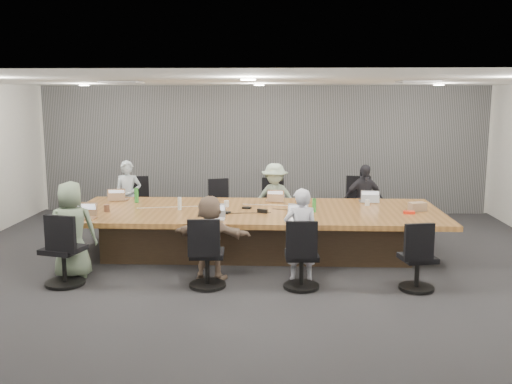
{
  "coord_description": "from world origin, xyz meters",
  "views": [
    {
      "loc": [
        0.38,
        -8.63,
        2.58
      ],
      "look_at": [
        0.0,
        0.4,
        1.05
      ],
      "focal_mm": 40.0,
      "sensor_mm": 36.0,
      "label": 1
    }
  ],
  "objects_px": {
    "laptop_3": "(368,201)",
    "person_6": "(301,235)",
    "chair_1": "(215,211)",
    "chair_6": "(302,261)",
    "laptop_2": "(274,200)",
    "bottle_green_right": "(314,205)",
    "chair_5": "(207,259)",
    "laptop_6": "(300,220)",
    "bottle_clear": "(180,204)",
    "chair_0": "(133,208)",
    "person_0": "(128,197)",
    "snack_packet": "(409,212)",
    "chair_2": "(275,210)",
    "person_3": "(363,200)",
    "canvas_bag": "(417,207)",
    "laptop_5": "(214,219)",
    "laptop_0": "(120,199)",
    "chair_4": "(64,255)",
    "person_2": "(275,199)",
    "chair_7": "(417,263)",
    "person_4": "(72,230)",
    "stapler": "(262,211)",
    "conference_table": "(256,230)",
    "chair_3": "(360,209)",
    "person_5": "(210,237)",
    "mug_brown": "(107,208)",
    "bottle_green_left": "(136,195)",
    "laptop_4": "(85,218)"
  },
  "relations": [
    {
      "from": "laptop_3",
      "to": "person_6",
      "type": "bearing_deg",
      "value": 62.72
    },
    {
      "from": "chair_1",
      "to": "chair_6",
      "type": "relative_size",
      "value": 0.98
    },
    {
      "from": "laptop_2",
      "to": "bottle_green_right",
      "type": "bearing_deg",
      "value": 131.55
    },
    {
      "from": "chair_5",
      "to": "laptop_6",
      "type": "distance_m",
      "value": 1.6
    },
    {
      "from": "bottle_clear",
      "to": "chair_0",
      "type": "bearing_deg",
      "value": 124.8
    },
    {
      "from": "chair_5",
      "to": "person_0",
      "type": "xyz_separation_m",
      "value": [
        -1.88,
        3.05,
        0.3
      ]
    },
    {
      "from": "person_0",
      "to": "snack_packet",
      "type": "distance_m",
      "value": 5.15
    },
    {
      "from": "chair_2",
      "to": "snack_packet",
      "type": "height_order",
      "value": "chair_2"
    },
    {
      "from": "bottle_green_right",
      "to": "bottle_clear",
      "type": "bearing_deg",
      "value": 177.78
    },
    {
      "from": "person_3",
      "to": "bottle_clear",
      "type": "bearing_deg",
      "value": -170.62
    },
    {
      "from": "bottle_green_right",
      "to": "canvas_bag",
      "type": "distance_m",
      "value": 1.68
    },
    {
      "from": "chair_0",
      "to": "laptop_5",
      "type": "distance_m",
      "value": 3.15
    },
    {
      "from": "chair_5",
      "to": "chair_0",
      "type": "bearing_deg",
      "value": 115.74
    },
    {
      "from": "laptop_0",
      "to": "canvas_bag",
      "type": "xyz_separation_m",
      "value": [
        5.08,
        -0.8,
        0.06
      ]
    },
    {
      "from": "chair_4",
      "to": "person_2",
      "type": "distance_m",
      "value": 4.19
    },
    {
      "from": "chair_2",
      "to": "chair_6",
      "type": "relative_size",
      "value": 1.03
    },
    {
      "from": "chair_7",
      "to": "bottle_green_right",
      "type": "distance_m",
      "value": 2.07
    },
    {
      "from": "person_4",
      "to": "stapler",
      "type": "distance_m",
      "value": 2.9
    },
    {
      "from": "chair_0",
      "to": "stapler",
      "type": "relative_size",
      "value": 4.79
    },
    {
      "from": "conference_table",
      "to": "chair_2",
      "type": "height_order",
      "value": "chair_2"
    },
    {
      "from": "laptop_5",
      "to": "snack_packet",
      "type": "bearing_deg",
      "value": 10.79
    },
    {
      "from": "conference_table",
      "to": "chair_3",
      "type": "height_order",
      "value": "chair_3"
    },
    {
      "from": "chair_3",
      "to": "conference_table",
      "type": "bearing_deg",
      "value": 47.17
    },
    {
      "from": "person_4",
      "to": "laptop_2",
      "type": "bearing_deg",
      "value": -155.93
    },
    {
      "from": "chair_1",
      "to": "snack_packet",
      "type": "relative_size",
      "value": 4.18
    },
    {
      "from": "chair_6",
      "to": "laptop_3",
      "type": "xyz_separation_m",
      "value": [
        1.26,
        2.5,
        0.37
      ]
    },
    {
      "from": "chair_4",
      "to": "person_0",
      "type": "distance_m",
      "value": 3.06
    },
    {
      "from": "chair_1",
      "to": "laptop_0",
      "type": "height_order",
      "value": "laptop_0"
    },
    {
      "from": "person_5",
      "to": "person_6",
      "type": "distance_m",
      "value": 1.28
    },
    {
      "from": "chair_5",
      "to": "person_6",
      "type": "distance_m",
      "value": 1.35
    },
    {
      "from": "chair_1",
      "to": "laptop_2",
      "type": "bearing_deg",
      "value": 127.44
    },
    {
      "from": "conference_table",
      "to": "laptop_3",
      "type": "relative_size",
      "value": 19.01
    },
    {
      "from": "laptop_6",
      "to": "chair_1",
      "type": "bearing_deg",
      "value": 131.1
    },
    {
      "from": "laptop_2",
      "to": "person_3",
      "type": "height_order",
      "value": "person_3"
    },
    {
      "from": "person_2",
      "to": "person_3",
      "type": "distance_m",
      "value": 1.65
    },
    {
      "from": "chair_3",
      "to": "mug_brown",
      "type": "xyz_separation_m",
      "value": [
        -4.33,
        -1.97,
        0.36
      ]
    },
    {
      "from": "bottle_green_right",
      "to": "stapler",
      "type": "relative_size",
      "value": 1.29
    },
    {
      "from": "person_3",
      "to": "bottle_clear",
      "type": "distance_m",
      "value": 3.49
    },
    {
      "from": "chair_0",
      "to": "person_5",
      "type": "relative_size",
      "value": 0.67
    },
    {
      "from": "laptop_0",
      "to": "person_4",
      "type": "distance_m",
      "value": 2.15
    },
    {
      "from": "person_6",
      "to": "stapler",
      "type": "height_order",
      "value": "person_6"
    },
    {
      "from": "chair_2",
      "to": "laptop_3",
      "type": "bearing_deg",
      "value": 162.69
    },
    {
      "from": "person_4",
      "to": "person_2",
      "type": "bearing_deg",
      "value": -149.52
    },
    {
      "from": "chair_1",
      "to": "person_4",
      "type": "relative_size",
      "value": 0.53
    },
    {
      "from": "bottle_clear",
      "to": "bottle_green_left",
      "type": "bearing_deg",
      "value": 144.46
    },
    {
      "from": "laptop_6",
      "to": "bottle_green_left",
      "type": "height_order",
      "value": "bottle_green_left"
    },
    {
      "from": "conference_table",
      "to": "person_0",
      "type": "height_order",
      "value": "person_0"
    },
    {
      "from": "chair_6",
      "to": "laptop_4",
      "type": "relative_size",
      "value": 2.29
    },
    {
      "from": "stapler",
      "to": "person_4",
      "type": "bearing_deg",
      "value": -133.55
    },
    {
      "from": "laptop_3",
      "to": "laptop_2",
      "type": "bearing_deg",
      "value": 3.04
    }
  ]
}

